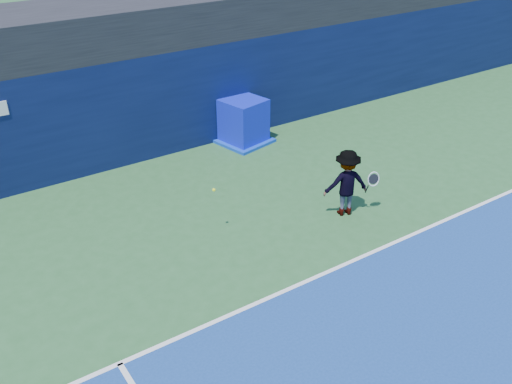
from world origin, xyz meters
TOP-DOWN VIEW (x-y plane):
  - ground at (0.00, 0.00)m, footprint 80.00×80.00m
  - baseline at (0.00, 3.00)m, footprint 24.00×0.10m
  - stadium_band at (0.00, 11.50)m, footprint 36.00×3.00m
  - back_wall_assembly at (-0.00, 10.50)m, footprint 36.00×1.03m
  - equipment_cart at (1.69, 9.54)m, footprint 1.70×1.70m
  - tennis_player at (1.45, 4.62)m, footprint 1.36×0.96m
  - tennis_ball at (-1.60, 5.61)m, footprint 0.07×0.07m

SIDE VIEW (x-z plane):
  - ground at x=0.00m, z-range 0.00..0.00m
  - baseline at x=0.00m, z-range 0.01..0.01m
  - equipment_cart at x=1.69m, z-range -0.06..1.32m
  - tennis_player at x=1.45m, z-range 0.00..1.68m
  - tennis_ball at x=-1.60m, z-range 1.09..1.16m
  - back_wall_assembly at x=0.00m, z-range 0.00..3.00m
  - stadium_band at x=0.00m, z-range 3.00..4.20m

